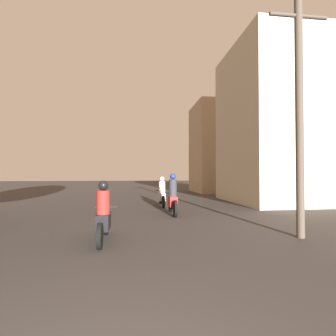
{
  "coord_description": "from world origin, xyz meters",
  "views": [
    {
      "loc": [
        0.25,
        -1.32,
        1.65
      ],
      "look_at": [
        2.57,
        16.53,
        2.03
      ],
      "focal_mm": 28.0,
      "sensor_mm": 36.0,
      "label": 1
    }
  ],
  "objects_px": {
    "motorcycle_red": "(173,198)",
    "motorcycle_silver": "(162,194)",
    "motorcycle_black": "(103,216)",
    "building_right_near": "(268,125)",
    "utility_pole_near": "(299,110)",
    "building_right_far": "(224,148)"
  },
  "relations": [
    {
      "from": "building_right_far",
      "to": "utility_pole_near",
      "type": "relative_size",
      "value": 1.25
    },
    {
      "from": "motorcycle_silver",
      "to": "building_right_near",
      "type": "height_order",
      "value": "building_right_near"
    },
    {
      "from": "building_right_far",
      "to": "utility_pole_near",
      "type": "height_order",
      "value": "building_right_far"
    },
    {
      "from": "building_right_near",
      "to": "motorcycle_red",
      "type": "bearing_deg",
      "value": -148.12
    },
    {
      "from": "motorcycle_silver",
      "to": "building_right_far",
      "type": "height_order",
      "value": "building_right_far"
    },
    {
      "from": "building_right_near",
      "to": "utility_pole_near",
      "type": "xyz_separation_m",
      "value": [
        -3.46,
        -8.02,
        -1.2
      ]
    },
    {
      "from": "motorcycle_black",
      "to": "motorcycle_red",
      "type": "bearing_deg",
      "value": 63.44
    },
    {
      "from": "motorcycle_black",
      "to": "building_right_near",
      "type": "height_order",
      "value": "building_right_near"
    },
    {
      "from": "motorcycle_silver",
      "to": "utility_pole_near",
      "type": "relative_size",
      "value": 0.32
    },
    {
      "from": "motorcycle_black",
      "to": "building_right_near",
      "type": "relative_size",
      "value": 0.22
    },
    {
      "from": "building_right_near",
      "to": "utility_pole_near",
      "type": "relative_size",
      "value": 1.43
    },
    {
      "from": "utility_pole_near",
      "to": "building_right_far",
      "type": "bearing_deg",
      "value": 76.88
    },
    {
      "from": "motorcycle_black",
      "to": "motorcycle_silver",
      "type": "height_order",
      "value": "motorcycle_silver"
    },
    {
      "from": "motorcycle_red",
      "to": "utility_pole_near",
      "type": "height_order",
      "value": "utility_pole_near"
    },
    {
      "from": "motorcycle_black",
      "to": "building_right_far",
      "type": "xyz_separation_m",
      "value": [
        8.85,
        16.26,
        3.33
      ]
    },
    {
      "from": "building_right_near",
      "to": "utility_pole_near",
      "type": "distance_m",
      "value": 8.81
    },
    {
      "from": "motorcycle_red",
      "to": "utility_pole_near",
      "type": "distance_m",
      "value": 5.63
    },
    {
      "from": "building_right_near",
      "to": "utility_pole_near",
      "type": "bearing_deg",
      "value": -113.35
    },
    {
      "from": "motorcycle_red",
      "to": "building_right_far",
      "type": "bearing_deg",
      "value": 61.23
    },
    {
      "from": "motorcycle_silver",
      "to": "utility_pole_near",
      "type": "xyz_separation_m",
      "value": [
        2.85,
        -6.96,
        2.69
      ]
    },
    {
      "from": "motorcycle_black",
      "to": "building_right_far",
      "type": "bearing_deg",
      "value": 65.36
    },
    {
      "from": "motorcycle_red",
      "to": "motorcycle_silver",
      "type": "xyz_separation_m",
      "value": [
        -0.14,
        2.78,
        -0.06
      ]
    }
  ]
}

